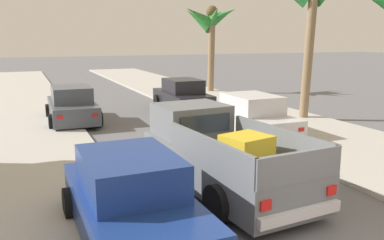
# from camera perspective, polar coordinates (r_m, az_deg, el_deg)

# --- Properties ---
(sidewalk_left) EXTENTS (5.09, 60.00, 0.12)m
(sidewalk_left) POSITION_cam_1_polar(r_m,az_deg,el_deg) (15.95, -23.97, -2.00)
(sidewalk_left) COLOR #B2AFA8
(sidewalk_left) RESTS_ON ground
(sidewalk_right) EXTENTS (5.09, 60.00, 0.12)m
(sidewalk_right) POSITION_cam_1_polar(r_m,az_deg,el_deg) (18.62, 8.55, 0.67)
(sidewalk_right) COLOR #B2AFA8
(sidewalk_right) RESTS_ON ground
(curb_left) EXTENTS (0.16, 60.00, 0.10)m
(curb_left) POSITION_cam_1_polar(r_m,az_deg,el_deg) (15.97, -19.87, -1.71)
(curb_left) COLOR silver
(curb_left) RESTS_ON ground
(curb_right) EXTENTS (0.16, 60.00, 0.10)m
(curb_right) POSITION_cam_1_polar(r_m,az_deg,el_deg) (18.06, 5.45, 0.38)
(curb_right) COLOR silver
(curb_right) RESTS_ON ground
(pickup_truck) EXTENTS (2.50, 5.34, 1.80)m
(pickup_truck) POSITION_cam_1_polar(r_m,az_deg,el_deg) (9.58, 3.70, -4.96)
(pickup_truck) COLOR slate
(pickup_truck) RESTS_ON ground
(car_left_near) EXTENTS (2.05, 4.27, 1.54)m
(car_left_near) POSITION_cam_1_polar(r_m,az_deg,el_deg) (7.24, -8.51, -11.19)
(car_left_near) COLOR navy
(car_left_near) RESTS_ON ground
(car_right_near) EXTENTS (2.05, 4.27, 1.54)m
(car_right_near) POSITION_cam_1_polar(r_m,az_deg,el_deg) (14.65, 8.20, 0.38)
(car_right_near) COLOR silver
(car_right_near) RESTS_ON ground
(car_left_mid) EXTENTS (2.09, 4.29, 1.54)m
(car_left_mid) POSITION_cam_1_polar(r_m,az_deg,el_deg) (17.72, -16.48, 1.92)
(car_left_mid) COLOR #474C56
(car_left_mid) RESTS_ON ground
(car_left_far) EXTENTS (2.09, 4.29, 1.54)m
(car_left_far) POSITION_cam_1_polar(r_m,az_deg,el_deg) (20.01, -1.35, 3.42)
(car_left_far) COLOR black
(car_left_far) RESTS_ON ground
(palm_tree_left_mid) EXTENTS (3.91, 3.53, 5.53)m
(palm_tree_left_mid) POSITION_cam_1_polar(r_m,az_deg,el_deg) (26.45, 2.59, 13.52)
(palm_tree_left_mid) COLOR #846B4C
(palm_tree_left_mid) RESTS_ON ground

